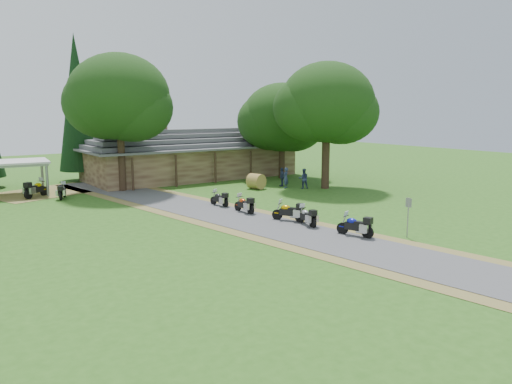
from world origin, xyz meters
TOP-DOWN VIEW (x-y plane):
  - ground at (0.00, 0.00)m, footprint 120.00×120.00m
  - driveway at (-0.50, 4.00)m, footprint 51.95×51.95m
  - lodge at (6.00, 24.00)m, footprint 21.40×9.40m
  - carport at (-11.07, 22.98)m, footprint 6.76×4.92m
  - motorcycle_row_a at (2.00, -1.89)m, footprint 1.12×1.99m
  - motorcycle_row_b at (1.54, 1.53)m, footprint 0.85×1.82m
  - motorcycle_row_c at (1.43, 3.07)m, footprint 1.48×1.96m
  - motorcycle_row_d at (0.60, 6.70)m, footprint 0.66×1.82m
  - motorcycle_row_e at (0.45, 9.63)m, footprint 0.76×1.73m
  - motorcycle_carport_a at (-9.32, 20.84)m, footprint 2.13×1.84m
  - motorcycle_carport_b at (-7.79, 19.12)m, footprint 1.29×1.87m
  - person_a at (9.43, 13.38)m, footprint 0.71×0.63m
  - person_b at (10.46, 12.20)m, footprint 0.70×0.64m
  - person_c at (9.73, 14.29)m, footprint 0.57×0.66m
  - hay_bale at (7.00, 14.37)m, footprint 1.57×1.49m
  - sign_post at (4.13, -3.65)m, footprint 0.39×0.06m
  - oak_lodge_left at (-2.71, 19.99)m, footprint 8.26×8.26m
  - oak_lodge_right at (13.00, 18.47)m, footprint 7.83×7.83m
  - oak_driveway at (12.05, 11.20)m, footprint 7.97×7.97m
  - cedar_near at (-3.74, 28.20)m, footprint 3.81×3.81m

SIDE VIEW (x-z plane):
  - ground at x=0.00m, z-range 0.00..0.00m
  - driveway at x=-0.50m, z-range 0.00..0.00m
  - motorcycle_row_e at x=0.45m, z-range 0.00..1.15m
  - motorcycle_row_b at x=1.54m, z-range 0.00..1.20m
  - motorcycle_carport_b at x=-7.79m, z-range 0.00..1.23m
  - motorcycle_row_d at x=0.60m, z-range 0.00..1.23m
  - motorcycle_row_a at x=2.00m, z-range 0.00..1.30m
  - motorcycle_row_c at x=1.43m, z-range 0.00..1.30m
  - hay_bale at x=7.00m, z-range 0.00..1.32m
  - motorcycle_carport_a at x=-9.32m, z-range 0.00..1.47m
  - person_c at x=9.73m, z-range 0.00..1.95m
  - person_b at x=10.46m, z-range 0.00..2.03m
  - person_a at x=9.43m, z-range 0.00..2.08m
  - sign_post at x=4.13m, z-range 0.00..2.16m
  - carport at x=-11.07m, z-range 0.00..2.74m
  - lodge at x=6.00m, z-range 0.00..4.90m
  - oak_lodge_right at x=13.00m, z-range 0.00..9.64m
  - oak_driveway at x=12.05m, z-range 0.00..11.83m
  - oak_lodge_left at x=-2.71m, z-range 0.00..12.53m
  - cedar_near at x=-3.74m, z-range 0.00..13.72m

